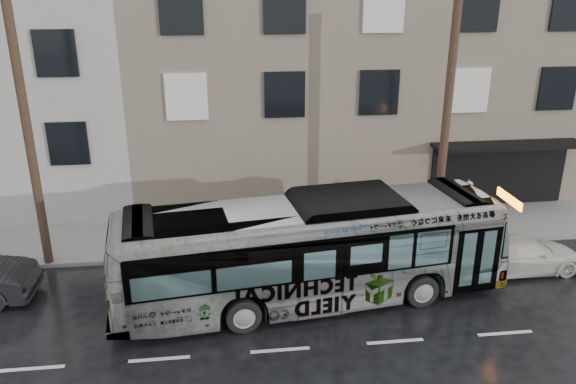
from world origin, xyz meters
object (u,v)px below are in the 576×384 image
Objects in this scene: utility_pole_front at (446,124)px; white_sedan at (519,254)px; utility_pole_rear at (28,137)px; sign_post at (465,210)px; bus at (311,251)px.

white_sedan is at bearing -47.43° from utility_pole_front.
utility_pole_front is 2.10× the size of white_sedan.
utility_pole_front is 1.00× the size of utility_pole_rear.
white_sedan is (2.10, -2.29, -4.03)m from utility_pole_front.
white_sedan is at bearing -8.10° from utility_pole_rear.
white_sedan is (1.00, -2.29, -0.73)m from sign_post.
utility_pole_front is 6.90m from bus.
bus is (-5.29, -3.29, -2.98)m from utility_pole_front.
utility_pole_front is 3.75× the size of sign_post.
utility_pole_front is at bearing 0.00° from utility_pole_rear.
utility_pole_rear is 16.76m from white_sedan.
utility_pole_front is at bearing 180.00° from sign_post.
white_sedan is (16.10, -2.29, -4.03)m from utility_pole_rear.
bus is at bearing -148.12° from utility_pole_front.
white_sedan is at bearing -89.71° from bus.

